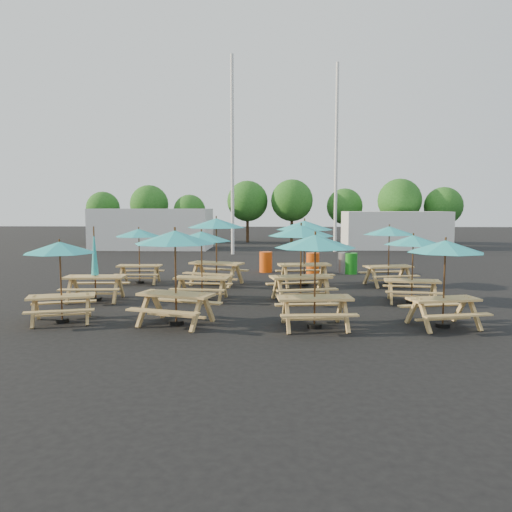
{
  "coord_description": "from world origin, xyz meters",
  "views": [
    {
      "loc": [
        0.82,
        -16.59,
        2.85
      ],
      "look_at": [
        0.0,
        1.5,
        1.1
      ],
      "focal_mm": 35.0,
      "sensor_mm": 36.0,
      "label": 1
    }
  ],
  "objects_px": {
    "picnic_unit_9": "(445,252)",
    "picnic_unit_6": "(315,247)",
    "waste_bin_0": "(266,262)",
    "picnic_unit_4": "(201,241)",
    "picnic_unit_2": "(139,236)",
    "picnic_unit_5": "(216,227)",
    "picnic_unit_7": "(301,236)",
    "picnic_unit_8": "(305,229)",
    "waste_bin_3": "(351,263)",
    "picnic_unit_11": "(389,234)",
    "picnic_unit_1": "(95,270)",
    "waste_bin_1": "(313,263)",
    "picnic_unit_3": "(175,243)",
    "picnic_unit_10": "(413,244)",
    "picnic_unit_0": "(60,253)",
    "waste_bin_2": "(345,263)"
  },
  "relations": [
    {
      "from": "picnic_unit_2",
      "to": "waste_bin_0",
      "type": "relative_size",
      "value": 2.29
    },
    {
      "from": "picnic_unit_1",
      "to": "picnic_unit_5",
      "type": "relative_size",
      "value": 0.85
    },
    {
      "from": "waste_bin_2",
      "to": "picnic_unit_5",
      "type": "bearing_deg",
      "value": -146.26
    },
    {
      "from": "picnic_unit_4",
      "to": "waste_bin_1",
      "type": "xyz_separation_m",
      "value": [
        3.86,
        6.44,
        -1.39
      ]
    },
    {
      "from": "picnic_unit_0",
      "to": "picnic_unit_3",
      "type": "height_order",
      "value": "picnic_unit_3"
    },
    {
      "from": "picnic_unit_4",
      "to": "picnic_unit_2",
      "type": "bearing_deg",
      "value": 136.1
    },
    {
      "from": "picnic_unit_3",
      "to": "picnic_unit_7",
      "type": "xyz_separation_m",
      "value": [
        3.18,
        3.21,
        0.01
      ]
    },
    {
      "from": "picnic_unit_10",
      "to": "picnic_unit_11",
      "type": "height_order",
      "value": "picnic_unit_11"
    },
    {
      "from": "picnic_unit_5",
      "to": "waste_bin_3",
      "type": "height_order",
      "value": "picnic_unit_5"
    },
    {
      "from": "picnic_unit_1",
      "to": "waste_bin_3",
      "type": "distance_m",
      "value": 11.03
    },
    {
      "from": "picnic_unit_5",
      "to": "picnic_unit_11",
      "type": "distance_m",
      "value": 6.34
    },
    {
      "from": "waste_bin_1",
      "to": "picnic_unit_5",
      "type": "bearing_deg",
      "value": -138.81
    },
    {
      "from": "picnic_unit_8",
      "to": "waste_bin_2",
      "type": "xyz_separation_m",
      "value": [
        1.94,
        3.53,
        -1.62
      ]
    },
    {
      "from": "picnic_unit_6",
      "to": "waste_bin_3",
      "type": "bearing_deg",
      "value": 71.05
    },
    {
      "from": "picnic_unit_5",
      "to": "picnic_unit_6",
      "type": "bearing_deg",
      "value": -46.21
    },
    {
      "from": "picnic_unit_7",
      "to": "waste_bin_3",
      "type": "xyz_separation_m",
      "value": [
        2.45,
        6.51,
        -1.56
      ]
    },
    {
      "from": "picnic_unit_2",
      "to": "picnic_unit_11",
      "type": "height_order",
      "value": "picnic_unit_11"
    },
    {
      "from": "waste_bin_0",
      "to": "picnic_unit_9",
      "type": "bearing_deg",
      "value": -65.96
    },
    {
      "from": "picnic_unit_1",
      "to": "picnic_unit_7",
      "type": "distance_m",
      "value": 6.4
    },
    {
      "from": "picnic_unit_2",
      "to": "picnic_unit_9",
      "type": "bearing_deg",
      "value": -38.33
    },
    {
      "from": "picnic_unit_6",
      "to": "picnic_unit_5",
      "type": "bearing_deg",
      "value": 109.57
    },
    {
      "from": "picnic_unit_1",
      "to": "picnic_unit_10",
      "type": "xyz_separation_m",
      "value": [
        9.65,
        0.13,
        0.83
      ]
    },
    {
      "from": "picnic_unit_0",
      "to": "waste_bin_2",
      "type": "distance_m",
      "value": 12.87
    },
    {
      "from": "waste_bin_0",
      "to": "waste_bin_1",
      "type": "relative_size",
      "value": 1.0
    },
    {
      "from": "waste_bin_0",
      "to": "picnic_unit_7",
      "type": "bearing_deg",
      "value": -79.81
    },
    {
      "from": "picnic_unit_9",
      "to": "waste_bin_0",
      "type": "height_order",
      "value": "picnic_unit_9"
    },
    {
      "from": "picnic_unit_8",
      "to": "picnic_unit_11",
      "type": "height_order",
      "value": "picnic_unit_8"
    },
    {
      "from": "picnic_unit_7",
      "to": "picnic_unit_8",
      "type": "distance_m",
      "value": 3.14
    },
    {
      "from": "picnic_unit_6",
      "to": "waste_bin_2",
      "type": "height_order",
      "value": "picnic_unit_6"
    },
    {
      "from": "waste_bin_3",
      "to": "waste_bin_0",
      "type": "bearing_deg",
      "value": 173.84
    },
    {
      "from": "picnic_unit_1",
      "to": "picnic_unit_4",
      "type": "distance_m",
      "value": 3.39
    },
    {
      "from": "picnic_unit_11",
      "to": "picnic_unit_5",
      "type": "bearing_deg",
      "value": 166.32
    },
    {
      "from": "picnic_unit_9",
      "to": "picnic_unit_6",
      "type": "bearing_deg",
      "value": 170.56
    },
    {
      "from": "picnic_unit_6",
      "to": "picnic_unit_9",
      "type": "distance_m",
      "value": 3.09
    },
    {
      "from": "picnic_unit_7",
      "to": "waste_bin_3",
      "type": "bearing_deg",
      "value": 54.99
    },
    {
      "from": "picnic_unit_6",
      "to": "picnic_unit_11",
      "type": "height_order",
      "value": "picnic_unit_6"
    },
    {
      "from": "picnic_unit_9",
      "to": "picnic_unit_8",
      "type": "bearing_deg",
      "value": 102.03
    },
    {
      "from": "picnic_unit_7",
      "to": "picnic_unit_8",
      "type": "bearing_deg",
      "value": 70.79
    },
    {
      "from": "waste_bin_1",
      "to": "waste_bin_3",
      "type": "height_order",
      "value": "same"
    },
    {
      "from": "picnic_unit_1",
      "to": "picnic_unit_7",
      "type": "height_order",
      "value": "picnic_unit_7"
    },
    {
      "from": "waste_bin_1",
      "to": "picnic_unit_8",
      "type": "bearing_deg",
      "value": -99.23
    },
    {
      "from": "picnic_unit_3",
      "to": "picnic_unit_9",
      "type": "height_order",
      "value": "picnic_unit_3"
    },
    {
      "from": "picnic_unit_0",
      "to": "picnic_unit_1",
      "type": "relative_size",
      "value": 0.96
    },
    {
      "from": "picnic_unit_2",
      "to": "waste_bin_3",
      "type": "height_order",
      "value": "picnic_unit_2"
    },
    {
      "from": "picnic_unit_6",
      "to": "waste_bin_3",
      "type": "height_order",
      "value": "picnic_unit_6"
    },
    {
      "from": "picnic_unit_2",
      "to": "picnic_unit_11",
      "type": "bearing_deg",
      "value": -3.75
    },
    {
      "from": "picnic_unit_9",
      "to": "picnic_unit_11",
      "type": "height_order",
      "value": "picnic_unit_11"
    },
    {
      "from": "picnic_unit_2",
      "to": "picnic_unit_8",
      "type": "height_order",
      "value": "picnic_unit_8"
    },
    {
      "from": "picnic_unit_0",
      "to": "picnic_unit_8",
      "type": "distance_m",
      "value": 8.9
    },
    {
      "from": "picnic_unit_0",
      "to": "picnic_unit_1",
      "type": "bearing_deg",
      "value": 76.5
    }
  ]
}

